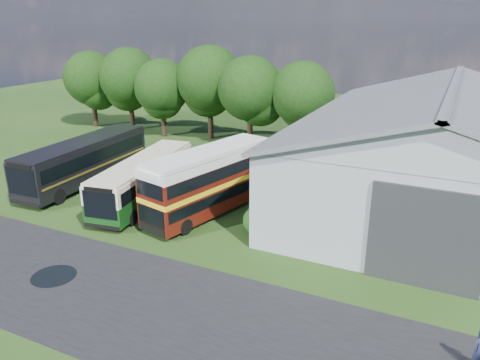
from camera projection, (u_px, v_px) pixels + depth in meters
The scene contains 17 objects.
ground at pixel (117, 256), 25.23m from camera, with size 120.00×120.00×0.00m, color #1B3611.
asphalt_road at pixel (126, 299), 21.45m from camera, with size 60.00×8.00×0.02m, color black.
puddle at pixel (54, 276), 23.29m from camera, with size 2.20×2.20×0.01m, color black.
storage_shed at pixel (446, 144), 31.30m from camera, with size 18.80×24.80×8.15m.
tree_far_left at pixel (91, 78), 53.19m from camera, with size 6.12×6.12×8.64m.
tree_left_a at pixel (129, 77), 51.47m from camera, with size 6.46×6.46×9.12m.
tree_left_b at pixel (162, 87), 48.78m from camera, with size 5.78×5.78×8.16m.
tree_mid at pixel (210, 79), 47.53m from camera, with size 6.80×6.80×9.60m.
tree_right_a at pixel (250, 89), 44.80m from camera, with size 6.26×6.26×8.83m.
tree_right_b at pixel (303, 94), 43.52m from camera, with size 5.98×5.98×8.45m.
shrub_front at pixel (257, 232), 28.04m from camera, with size 1.70×1.70×1.70m, color #194714.
shrub_mid at pixel (270, 220), 29.74m from camera, with size 1.60×1.60×1.60m, color #194714.
shrub_back at pixel (281, 209), 31.44m from camera, with size 1.80×1.80×1.80m, color #194714.
bus_green_single at pixel (144, 179), 32.27m from camera, with size 4.17×11.22×3.02m.
bus_maroon_double at pixel (210, 182), 30.19m from camera, with size 4.80×10.27×4.28m.
bus_dark_single at pixel (85, 160), 35.86m from camera, with size 3.35×12.28×3.35m.
visitor_a at pixel (480, 350), 16.95m from camera, with size 0.59×0.39×1.63m, color #1C213E.
Camera 1 is at (15.70, -17.33, 12.26)m, focal length 35.00 mm.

